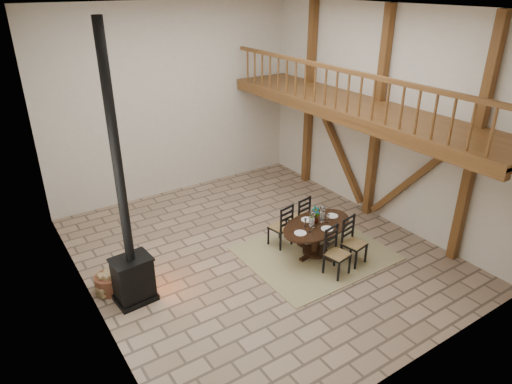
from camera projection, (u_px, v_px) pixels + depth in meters
ground at (258, 251)px, 10.06m from camera, size 8.00×8.00×0.00m
room_shell at (306, 110)px, 9.38m from camera, size 7.02×8.02×5.01m
rug at (315, 253)px, 9.98m from camera, size 3.00×2.50×0.02m
dining_table at (316, 237)px, 9.80m from camera, size 1.94×2.12×1.14m
wood_stove at (129, 249)px, 8.07m from camera, size 0.75×0.60×5.00m
log_basket at (109, 283)px, 8.72m from camera, size 0.52×0.52×0.43m
log_stack at (106, 290)px, 8.63m from camera, size 0.37×0.31×0.22m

